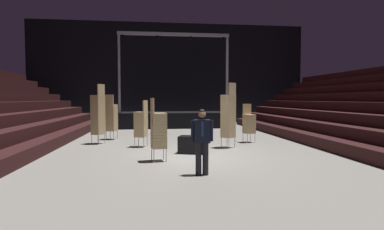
{
  "coord_description": "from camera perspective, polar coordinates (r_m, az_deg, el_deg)",
  "views": [
    {
      "loc": [
        -1.26,
        -10.18,
        1.94
      ],
      "look_at": [
        -0.03,
        0.02,
        1.4
      ],
      "focal_mm": 28.99,
      "sensor_mm": 36.0,
      "label": 1
    }
  ],
  "objects": [
    {
      "name": "chair_stack_front_right",
      "position": [
        15.22,
        -14.59,
        -0.37
      ],
      "size": [
        0.57,
        0.57,
        2.14
      ],
      "rotation": [
        0.0,
        0.0,
        5.93
      ],
      "color": "#B2B5BA",
      "rests_on": "ground_plane"
    },
    {
      "name": "chair_stack_mid_centre",
      "position": [
        13.99,
        10.44,
        -1.47
      ],
      "size": [
        0.53,
        0.53,
        1.71
      ],
      "rotation": [
        0.0,
        0.0,
        3.37
      ],
      "color": "#B2B5BA",
      "rests_on": "ground_plane"
    },
    {
      "name": "chair_stack_rear_left",
      "position": [
        12.31,
        6.69,
        -0.09
      ],
      "size": [
        0.62,
        0.62,
        2.56
      ],
      "rotation": [
        0.0,
        0.0,
        0.68
      ],
      "color": "#B2B5BA",
      "rests_on": "ground_plane"
    },
    {
      "name": "ground_plane",
      "position": [
        10.45,
        0.18,
        -7.97
      ],
      "size": [
        22.0,
        30.0,
        0.1
      ],
      "primitive_type": "cube",
      "color": "gray"
    },
    {
      "name": "man_with_tie",
      "position": [
        7.85,
        1.86,
        -4.26
      ],
      "size": [
        0.57,
        0.25,
        1.68
      ],
      "rotation": [
        0.0,
        0.0,
        3.09
      ],
      "color": "black",
      "rests_on": "ground_plane"
    },
    {
      "name": "equipment_road_case",
      "position": [
        11.1,
        -0.04,
        -5.46
      ],
      "size": [
        1.05,
        0.86,
        0.61
      ],
      "primitive_type": "cube",
      "rotation": [
        0.0,
        0.0,
        -0.33
      ],
      "color": "black",
      "rests_on": "ground_plane"
    },
    {
      "name": "arena_end_wall",
      "position": [
        25.29,
        -4.03,
        7.67
      ],
      "size": [
        22.0,
        0.3,
        8.0
      ],
      "primitive_type": "cube",
      "color": "black",
      "rests_on": "ground_plane"
    },
    {
      "name": "chair_stack_front_left",
      "position": [
        9.66,
        -6.19,
        -2.69
      ],
      "size": [
        0.52,
        0.52,
        1.96
      ],
      "rotation": [
        0.0,
        0.0,
        4.9
      ],
      "color": "#B2B5BA",
      "rests_on": "ground_plane"
    },
    {
      "name": "stage_riser",
      "position": [
        21.4,
        -3.49,
        -0.56
      ],
      "size": [
        7.45,
        3.13,
        6.16
      ],
      "color": "black",
      "rests_on": "ground_plane"
    },
    {
      "name": "chair_stack_mid_left",
      "position": [
        13.89,
        -16.91,
        0.15
      ],
      "size": [
        0.61,
        0.61,
        2.56
      ],
      "rotation": [
        0.0,
        0.0,
        1.01
      ],
      "color": "#B2B5BA",
      "rests_on": "ground_plane"
    },
    {
      "name": "chair_stack_mid_right",
      "position": [
        12.61,
        -9.35,
        -1.57
      ],
      "size": [
        0.56,
        0.56,
        1.88
      ],
      "rotation": [
        0.0,
        0.0,
        1.22
      ],
      "color": "#B2B5BA",
      "rests_on": "ground_plane"
    }
  ]
}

